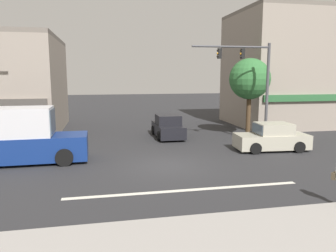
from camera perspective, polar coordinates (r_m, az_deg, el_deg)
The scene contains 8 objects.
ground_plane at distance 15.81m, azimuth -0.09°, elevation -6.89°, with size 120.00×120.00×0.00m, color #2B2B2D.
lane_marking_stripe at distance 12.56m, azimuth 3.16°, elevation -11.10°, with size 9.00×0.24×0.01m, color silver.
building_right_corner at distance 31.12m, azimuth 21.63°, elevation 9.18°, with size 11.18×8.33×9.61m.
street_tree at distance 23.50m, azimuth 14.04°, elevation 7.89°, with size 2.84×2.84×5.45m.
traffic_light_mast at distance 20.69m, azimuth 14.55°, elevation 8.26°, with size 4.89×0.30×6.20m.
sedan_crossing_leftbound at distance 19.74m, azimuth 17.63°, elevation -2.01°, with size 4.22×2.12×1.58m.
sedan_approaching_near at distance 22.80m, azimuth -0.03°, elevation -0.18°, with size 1.90×4.11×1.58m.
box_truck_crossing_rightbound at distance 17.46m, azimuth -23.81°, elevation -1.92°, with size 5.63×2.30×2.75m.
Camera 1 is at (-3.03, -14.91, 4.28)m, focal length 35.00 mm.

